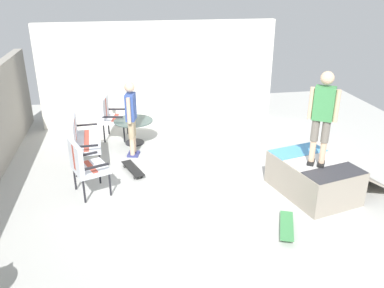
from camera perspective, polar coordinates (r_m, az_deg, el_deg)
The scene contains 11 objects.
ground_plane at distance 7.48m, azimuth 2.36°, elevation -6.74°, with size 12.00×12.00×0.10m, color #B2B2AD.
house_facade at distance 10.44m, azimuth -4.62°, elevation 9.97°, with size 0.23×6.00×2.62m.
skate_ramp at distance 7.51m, azimuth 17.16°, elevation -4.48°, with size 1.86×2.19×0.64m.
patio_bench at distance 8.46m, azimuth -15.66°, elevation 1.05°, with size 1.28×0.63×1.02m.
patio_chair_near_house at distance 9.69m, azimuth -11.63°, elevation 4.22°, with size 0.70×0.65×1.02m.
patio_chair_by_wall at distance 7.24m, azimuth -15.22°, elevation -2.70°, with size 0.78×0.74×1.02m.
patio_table at distance 9.35m, azimuth -8.34°, elevation 2.41°, with size 0.90×0.90×0.57m.
person_watching at distance 8.53m, azimuth -8.71°, elevation 4.28°, with size 0.47×0.30×1.65m.
person_skater at distance 6.88m, azimuth 18.20°, elevation 4.29°, with size 0.35×0.42×1.62m.
skateboard_by_bench at distance 8.08m, azimuth -8.45°, elevation -3.51°, with size 0.82×0.45×0.10m.
skateboard_spare at distance 6.45m, azimuth 13.40°, elevation -11.32°, with size 0.82×0.48×0.10m.
Camera 1 is at (-6.33, 1.42, 3.66)m, focal length 37.29 mm.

